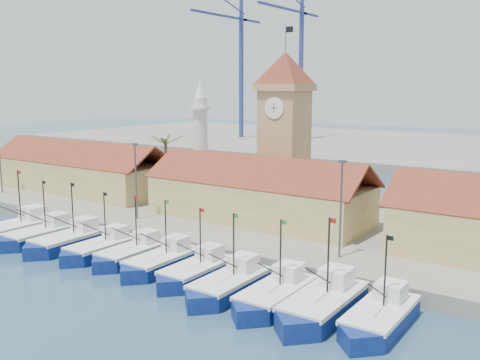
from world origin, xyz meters
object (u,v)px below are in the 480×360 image
Objects in this scene: boat_0 at (14,231)px; minaret at (201,138)px; clock_tower at (284,128)px; boat_5 at (160,263)px.

boat_0 is 28.39m from minaret.
minaret is (-15.00, 2.00, -2.23)m from clock_tower.
clock_tower reaches higher than boat_0.
boat_0 is at bearing -103.49° from minaret.
boat_0 is 0.47× the size of clock_tower.
boat_5 is 0.57× the size of minaret.
clock_tower is 1.39× the size of minaret.
boat_5 is at bearing -58.98° from minaret.
boat_0 reaches higher than boat_5.
clock_tower reaches higher than boat_5.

